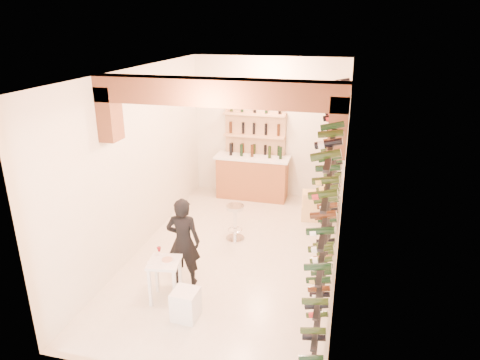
% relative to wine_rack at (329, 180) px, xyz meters
% --- Properties ---
extents(ground, '(6.00, 6.00, 0.00)m').
position_rel_wine_rack_xyz_m(ground, '(-1.53, 0.00, -1.55)').
color(ground, beige).
rests_on(ground, ground).
extents(room_shell, '(3.52, 6.02, 3.21)m').
position_rel_wine_rack_xyz_m(room_shell, '(-1.53, -0.26, 0.70)').
color(room_shell, silver).
rests_on(room_shell, ground).
extents(wine_rack, '(0.32, 5.70, 2.56)m').
position_rel_wine_rack_xyz_m(wine_rack, '(0.00, 0.00, 0.00)').
color(wine_rack, black).
rests_on(wine_rack, ground).
extents(back_counter, '(1.70, 0.62, 1.29)m').
position_rel_wine_rack_xyz_m(back_counter, '(-1.83, 2.65, -1.02)').
color(back_counter, '#99582F').
rests_on(back_counter, ground).
extents(back_shelving, '(1.40, 0.31, 2.73)m').
position_rel_wine_rack_xyz_m(back_shelving, '(-1.83, 2.89, -0.38)').
color(back_shelving, tan).
rests_on(back_shelving, ground).
extents(tasting_table, '(0.51, 0.51, 0.79)m').
position_rel_wine_rack_xyz_m(tasting_table, '(-2.20, -1.55, -1.02)').
color(tasting_table, white).
rests_on(tasting_table, ground).
extents(white_stool, '(0.36, 0.36, 0.43)m').
position_rel_wine_rack_xyz_m(white_stool, '(-1.76, -1.88, -1.33)').
color(white_stool, white).
rests_on(white_stool, ground).
extents(person, '(0.56, 0.40, 1.44)m').
position_rel_wine_rack_xyz_m(person, '(-2.09, -1.05, -0.83)').
color(person, black).
rests_on(person, ground).
extents(chrome_barstool, '(0.36, 0.36, 0.70)m').
position_rel_wine_rack_xyz_m(chrome_barstool, '(-1.68, 0.53, -1.14)').
color(chrome_barstool, silver).
rests_on(chrome_barstool, ground).
extents(crate_lower, '(0.56, 0.42, 0.31)m').
position_rel_wine_rack_xyz_m(crate_lower, '(-0.32, 1.80, -1.39)').
color(crate_lower, '#E3BD7D').
rests_on(crate_lower, ground).
extents(crate_upper, '(0.55, 0.42, 0.30)m').
position_rel_wine_rack_xyz_m(crate_upper, '(-0.32, 1.80, -1.09)').
color(crate_upper, '#E3BD7D').
rests_on(crate_upper, crate_lower).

